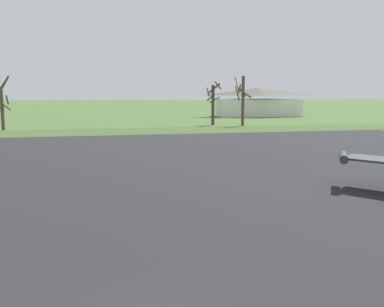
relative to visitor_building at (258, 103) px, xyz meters
The scene contains 6 objects.
asphalt_apron 81.21m from the visitor_building, 117.57° to the right, with size 84.93×63.20×0.05m, color black.
grass_verge_strip 50.99m from the visitor_building, 137.57° to the right, with size 144.93×12.00×0.06m, color #395124.
bare_tree_far_left 60.36m from the visitor_building, 152.83° to the right, with size 2.46×2.61×8.71m.
bare_tree_left_of_center 30.24m from the visitor_building, 126.74° to the right, with size 2.78×3.30×7.92m.
bare_tree_center 31.21m from the visitor_building, 116.08° to the right, with size 2.62×2.89×8.89m.
visitor_building is the anchor object (origin of this frame).
Camera 1 is at (-0.88, -9.97, 6.18)m, focal length 39.95 mm.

